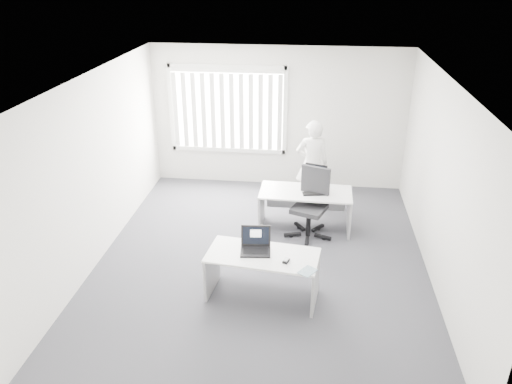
# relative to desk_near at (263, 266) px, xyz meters

# --- Properties ---
(ground) EXTENTS (6.00, 6.00, 0.00)m
(ground) POSITION_rel_desk_near_xyz_m (-0.11, 0.88, -0.49)
(ground) COLOR #434349
(ground) RESTS_ON ground
(wall_back) EXTENTS (5.00, 0.02, 2.80)m
(wall_back) POSITION_rel_desk_near_xyz_m (-0.11, 3.88, 0.91)
(wall_back) COLOR silver
(wall_back) RESTS_ON ground
(wall_front) EXTENTS (5.00, 0.02, 2.80)m
(wall_front) POSITION_rel_desk_near_xyz_m (-0.11, -2.12, 0.91)
(wall_front) COLOR silver
(wall_front) RESTS_ON ground
(wall_left) EXTENTS (0.02, 6.00, 2.80)m
(wall_left) POSITION_rel_desk_near_xyz_m (-2.61, 0.88, 0.91)
(wall_left) COLOR silver
(wall_left) RESTS_ON ground
(wall_right) EXTENTS (0.02, 6.00, 2.80)m
(wall_right) POSITION_rel_desk_near_xyz_m (2.39, 0.88, 0.91)
(wall_right) COLOR silver
(wall_right) RESTS_ON ground
(ceiling) EXTENTS (5.00, 6.00, 0.02)m
(ceiling) POSITION_rel_desk_near_xyz_m (-0.11, 0.88, 2.31)
(ceiling) COLOR silver
(ceiling) RESTS_ON wall_back
(window) EXTENTS (2.32, 0.06, 1.76)m
(window) POSITION_rel_desk_near_xyz_m (-1.11, 3.84, 1.06)
(window) COLOR silver
(window) RESTS_ON wall_back
(blinds) EXTENTS (2.20, 0.10, 1.50)m
(blinds) POSITION_rel_desk_near_xyz_m (-1.11, 3.78, 1.03)
(blinds) COLOR silver
(blinds) RESTS_ON wall_back
(desk_near) EXTENTS (1.55, 0.86, 0.68)m
(desk_near) POSITION_rel_desk_near_xyz_m (0.00, 0.00, 0.00)
(desk_near) COLOR white
(desk_near) RESTS_ON ground
(desk_far) EXTENTS (1.55, 0.75, 0.70)m
(desk_far) POSITION_rel_desk_near_xyz_m (0.52, 2.01, 0.02)
(desk_far) COLOR white
(desk_far) RESTS_ON ground
(office_chair) EXTENTS (0.86, 0.86, 1.17)m
(office_chair) POSITION_rel_desk_near_xyz_m (0.61, 1.80, -0.12)
(office_chair) COLOR black
(office_chair) RESTS_ON ground
(person) EXTENTS (0.66, 0.49, 1.65)m
(person) POSITION_rel_desk_near_xyz_m (0.60, 2.97, 0.34)
(person) COLOR silver
(person) RESTS_ON ground
(laptop) EXTENTS (0.43, 0.39, 0.31)m
(laptop) POSITION_rel_desk_near_xyz_m (-0.10, 0.03, 0.34)
(laptop) COLOR black
(laptop) RESTS_ON desk_near
(paper_sheet) EXTENTS (0.32, 0.27, 0.00)m
(paper_sheet) POSITION_rel_desk_near_xyz_m (0.32, -0.13, 0.19)
(paper_sheet) COLOR white
(paper_sheet) RESTS_ON desk_near
(mouse) EXTENTS (0.10, 0.13, 0.05)m
(mouse) POSITION_rel_desk_near_xyz_m (0.32, -0.15, 0.21)
(mouse) COLOR #A9A9AB
(mouse) RESTS_ON paper_sheet
(booklet) EXTENTS (0.26, 0.28, 0.01)m
(booklet) POSITION_rel_desk_near_xyz_m (0.60, -0.34, 0.19)
(booklet) COLOR silver
(booklet) RESTS_ON desk_near
(keyboard) EXTENTS (0.44, 0.21, 0.02)m
(keyboard) POSITION_rel_desk_near_xyz_m (0.68, 1.91, 0.22)
(keyboard) COLOR black
(keyboard) RESTS_ON desk_far
(monitor) EXTENTS (0.40, 0.23, 0.39)m
(monitor) POSITION_rel_desk_near_xyz_m (0.67, 2.29, 0.41)
(monitor) COLOR black
(monitor) RESTS_ON desk_far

